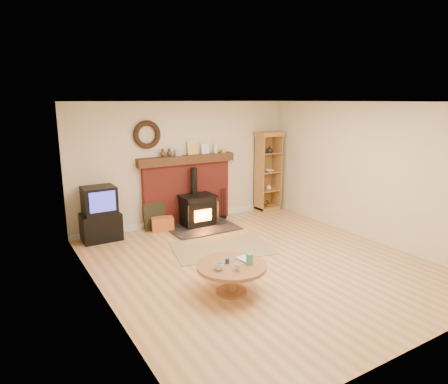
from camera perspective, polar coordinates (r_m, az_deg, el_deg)
ground at (r=6.72m, az=5.02°, el=-10.07°), size 5.50×5.50×0.00m
room_shell at (r=6.31m, az=4.69°, el=4.67°), size 5.02×5.52×2.61m
chimney_breast at (r=8.67m, az=-5.28°, el=0.82°), size 2.20×0.22×1.78m
wood_stove at (r=8.46m, az=-3.69°, el=-2.80°), size 1.40×1.00×1.23m
area_rug at (r=7.32m, az=-0.33°, el=-7.95°), size 1.98×1.57×0.01m
tv_unit at (r=7.93m, az=-17.26°, el=-3.13°), size 0.72×0.51×1.05m
curio_cabinet at (r=9.61m, az=6.20°, el=2.92°), size 0.61×0.44×1.90m
firelog_box at (r=8.32m, az=-8.78°, el=-4.53°), size 0.50×0.39×0.28m
leaning_painting at (r=8.38m, az=-9.84°, el=-3.45°), size 0.46×0.12×0.55m
fire_tools at (r=9.06m, az=-0.12°, el=-2.94°), size 0.16×0.16×0.70m
coffee_table at (r=5.61m, az=1.08°, el=-11.06°), size 0.98×0.98×0.58m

